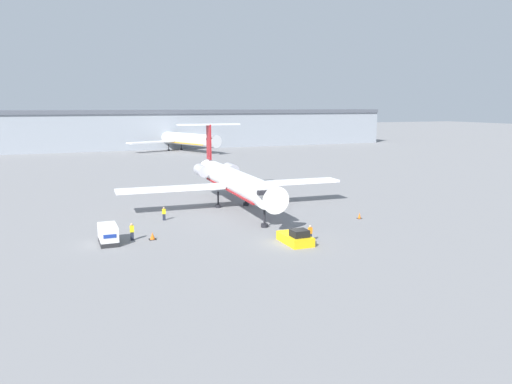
{
  "coord_description": "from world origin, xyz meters",
  "views": [
    {
      "loc": [
        -21.5,
        -43.2,
        13.63
      ],
      "look_at": [
        0.0,
        9.61,
        3.72
      ],
      "focal_mm": 35.0,
      "sensor_mm": 36.0,
      "label": 1
    }
  ],
  "objects_px": {
    "worker_on_apron": "(132,231)",
    "traffic_cone_left": "(152,236)",
    "worker_by_wing": "(164,213)",
    "traffic_cone_right": "(359,216)",
    "worker_near_tug": "(310,233)",
    "luggage_cart": "(108,234)",
    "airplane_parked_far_left": "(177,138)",
    "airplane_main": "(234,180)",
    "pushback_tug": "(295,238)"
  },
  "relations": [
    {
      "from": "worker_on_apron",
      "to": "traffic_cone_left",
      "type": "relative_size",
      "value": 2.4
    },
    {
      "from": "worker_by_wing",
      "to": "traffic_cone_right",
      "type": "distance_m",
      "value": 23.73
    },
    {
      "from": "worker_by_wing",
      "to": "worker_on_apron",
      "type": "relative_size",
      "value": 0.9
    },
    {
      "from": "worker_near_tug",
      "to": "traffic_cone_left",
      "type": "bearing_deg",
      "value": 155.22
    },
    {
      "from": "luggage_cart",
      "to": "airplane_parked_far_left",
      "type": "xyz_separation_m",
      "value": [
        30.67,
        100.18,
        2.79
      ]
    },
    {
      "from": "worker_on_apron",
      "to": "traffic_cone_right",
      "type": "relative_size",
      "value": 2.42
    },
    {
      "from": "airplane_main",
      "to": "worker_on_apron",
      "type": "relative_size",
      "value": 17.14
    },
    {
      "from": "luggage_cart",
      "to": "traffic_cone_left",
      "type": "height_order",
      "value": "luggage_cart"
    },
    {
      "from": "worker_by_wing",
      "to": "traffic_cone_left",
      "type": "bearing_deg",
      "value": -109.6
    },
    {
      "from": "airplane_main",
      "to": "airplane_parked_far_left",
      "type": "height_order",
      "value": "airplane_main"
    },
    {
      "from": "traffic_cone_right",
      "to": "worker_near_tug",
      "type": "bearing_deg",
      "value": -146.71
    },
    {
      "from": "pushback_tug",
      "to": "airplane_parked_far_left",
      "type": "xyz_separation_m",
      "value": [
        13.3,
        107.16,
        3.17
      ]
    },
    {
      "from": "traffic_cone_right",
      "to": "worker_by_wing",
      "type": "bearing_deg",
      "value": 160.01
    },
    {
      "from": "luggage_cart",
      "to": "airplane_parked_far_left",
      "type": "height_order",
      "value": "airplane_parked_far_left"
    },
    {
      "from": "pushback_tug",
      "to": "worker_on_apron",
      "type": "bearing_deg",
      "value": 153.87
    },
    {
      "from": "airplane_main",
      "to": "luggage_cart",
      "type": "height_order",
      "value": "airplane_main"
    },
    {
      "from": "airplane_main",
      "to": "luggage_cart",
      "type": "bearing_deg",
      "value": -145.5
    },
    {
      "from": "traffic_cone_right",
      "to": "luggage_cart",
      "type": "bearing_deg",
      "value": -179.96
    },
    {
      "from": "pushback_tug",
      "to": "worker_on_apron",
      "type": "relative_size",
      "value": 2.38
    },
    {
      "from": "pushback_tug",
      "to": "worker_near_tug",
      "type": "xyz_separation_m",
      "value": [
        1.7,
        0.09,
        0.31
      ]
    },
    {
      "from": "airplane_main",
      "to": "pushback_tug",
      "type": "height_order",
      "value": "airplane_main"
    },
    {
      "from": "worker_on_apron",
      "to": "airplane_parked_far_left",
      "type": "bearing_deg",
      "value": 74.18
    },
    {
      "from": "worker_by_wing",
      "to": "airplane_parked_far_left",
      "type": "distance_m",
      "value": 95.01
    },
    {
      "from": "luggage_cart",
      "to": "traffic_cone_left",
      "type": "relative_size",
      "value": 4.67
    },
    {
      "from": "traffic_cone_left",
      "to": "airplane_parked_far_left",
      "type": "distance_m",
      "value": 103.73
    },
    {
      "from": "airplane_main",
      "to": "luggage_cart",
      "type": "xyz_separation_m",
      "value": [
        -17.62,
        -12.11,
        -2.79
      ]
    },
    {
      "from": "luggage_cart",
      "to": "worker_on_apron",
      "type": "distance_m",
      "value": 2.42
    },
    {
      "from": "airplane_main",
      "to": "airplane_parked_far_left",
      "type": "relative_size",
      "value": 0.82
    },
    {
      "from": "worker_by_wing",
      "to": "airplane_parked_far_left",
      "type": "height_order",
      "value": "airplane_parked_far_left"
    },
    {
      "from": "worker_on_apron",
      "to": "airplane_parked_far_left",
      "type": "xyz_separation_m",
      "value": [
        28.28,
        99.81,
        2.8
      ]
    },
    {
      "from": "worker_on_apron",
      "to": "traffic_cone_left",
      "type": "bearing_deg",
      "value": -13.38
    },
    {
      "from": "worker_on_apron",
      "to": "airplane_main",
      "type": "bearing_deg",
      "value": 37.62
    },
    {
      "from": "pushback_tug",
      "to": "airplane_main",
      "type": "bearing_deg",
      "value": 89.24
    },
    {
      "from": "luggage_cart",
      "to": "worker_near_tug",
      "type": "relative_size",
      "value": 2.07
    },
    {
      "from": "luggage_cart",
      "to": "airplane_parked_far_left",
      "type": "relative_size",
      "value": 0.09
    },
    {
      "from": "traffic_cone_left",
      "to": "airplane_parked_far_left",
      "type": "xyz_separation_m",
      "value": [
        26.3,
        100.28,
        3.39
      ]
    },
    {
      "from": "airplane_main",
      "to": "traffic_cone_right",
      "type": "distance_m",
      "value": 17.35
    },
    {
      "from": "worker_by_wing",
      "to": "pushback_tug",
      "type": "bearing_deg",
      "value": -56.33
    },
    {
      "from": "pushback_tug",
      "to": "worker_by_wing",
      "type": "bearing_deg",
      "value": 123.67
    },
    {
      "from": "worker_by_wing",
      "to": "airplane_main",
      "type": "bearing_deg",
      "value": 21.1
    },
    {
      "from": "luggage_cart",
      "to": "airplane_parked_far_left",
      "type": "bearing_deg",
      "value": 72.98
    },
    {
      "from": "worker_on_apron",
      "to": "traffic_cone_left",
      "type": "xyz_separation_m",
      "value": [
        1.99,
        -0.47,
        -0.59
      ]
    },
    {
      "from": "luggage_cart",
      "to": "traffic_cone_left",
      "type": "xyz_separation_m",
      "value": [
        4.37,
        -0.1,
        -0.6
      ]
    },
    {
      "from": "pushback_tug",
      "to": "luggage_cart",
      "type": "xyz_separation_m",
      "value": [
        -17.37,
        6.98,
        0.38
      ]
    },
    {
      "from": "traffic_cone_left",
      "to": "airplane_parked_far_left",
      "type": "bearing_deg",
      "value": 75.31
    },
    {
      "from": "airplane_main",
      "to": "pushback_tug",
      "type": "distance_m",
      "value": 19.35
    },
    {
      "from": "worker_by_wing",
      "to": "traffic_cone_right",
      "type": "relative_size",
      "value": 2.18
    },
    {
      "from": "worker_near_tug",
      "to": "traffic_cone_right",
      "type": "bearing_deg",
      "value": 33.29
    },
    {
      "from": "worker_near_tug",
      "to": "worker_on_apron",
      "type": "relative_size",
      "value": 0.94
    },
    {
      "from": "worker_by_wing",
      "to": "luggage_cart",
      "type": "bearing_deg",
      "value": -131.94
    }
  ]
}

